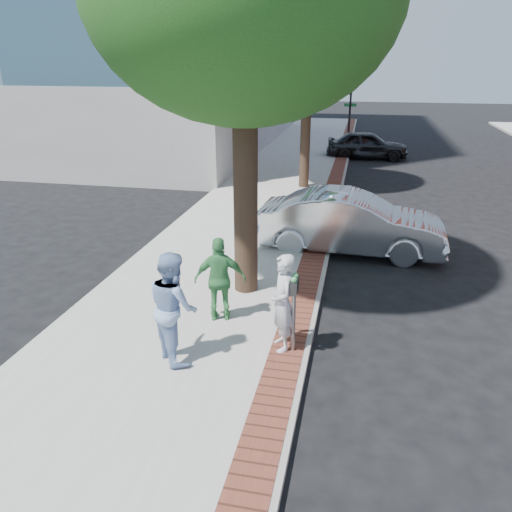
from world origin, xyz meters
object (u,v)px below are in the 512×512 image
(person_officer, at_px, (173,307))
(sedan_silver, at_px, (351,223))
(person_gray, at_px, (283,303))
(person_green, at_px, (220,279))
(bg_car, at_px, (367,145))
(parking_meter, at_px, (294,297))

(person_officer, bearing_deg, sedan_silver, -65.81)
(person_gray, height_order, person_green, person_gray)
(person_gray, distance_m, bg_car, 20.18)
(person_gray, relative_size, sedan_silver, 0.36)
(parking_meter, xyz_separation_m, person_gray, (-0.20, 0.05, -0.16))
(parking_meter, bearing_deg, sedan_silver, 81.89)
(person_gray, height_order, sedan_silver, person_gray)
(person_green, bearing_deg, person_officer, 60.34)
(person_officer, height_order, sedan_silver, person_officer)
(person_gray, bearing_deg, sedan_silver, 148.31)
(parking_meter, distance_m, person_green, 1.81)
(person_officer, height_order, bg_car, person_officer)
(parking_meter, height_order, bg_car, parking_meter)
(person_gray, height_order, bg_car, person_gray)
(parking_meter, xyz_separation_m, bg_car, (1.21, 20.17, -0.47))
(person_officer, distance_m, bg_car, 21.04)
(person_gray, bearing_deg, person_green, -142.75)
(person_gray, bearing_deg, person_officer, -90.79)
(parking_meter, bearing_deg, bg_car, 86.56)
(parking_meter, relative_size, bg_car, 0.34)
(person_green, xyz_separation_m, bg_car, (2.79, 19.29, -0.28))
(parking_meter, xyz_separation_m, person_green, (-1.57, 0.88, -0.19))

